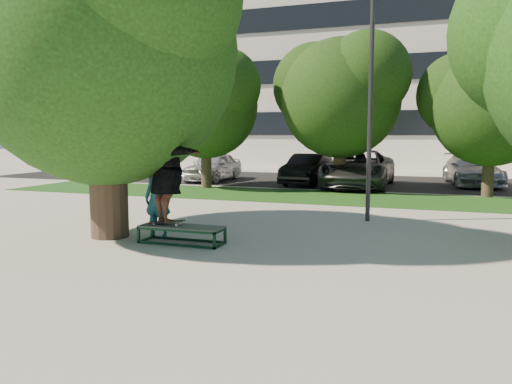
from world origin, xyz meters
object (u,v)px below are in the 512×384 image
at_px(bystander, 158,197).
at_px(car_silver_a, 213,167).
at_px(car_dark, 308,169).
at_px(grind_box, 182,235).
at_px(car_grey, 359,169).
at_px(lamppost, 370,101).
at_px(car_silver_b, 472,169).
at_px(tree_left, 103,35).

height_order(bystander, car_silver_a, bystander).
bearing_deg(car_silver_a, car_dark, -0.06).
relative_size(grind_box, car_grey, 0.31).
distance_m(lamppost, car_silver_b, 11.77).
height_order(car_grey, car_silver_b, car_grey).
height_order(grind_box, car_silver_a, car_silver_a).
distance_m(car_silver_a, car_grey, 7.16).
bearing_deg(lamppost, car_silver_a, 133.44).
xyz_separation_m(car_silver_a, car_grey, (7.14, -0.54, 0.10)).
xyz_separation_m(tree_left, car_grey, (3.87, 12.41, -3.62)).
bearing_deg(grind_box, tree_left, 174.70).
xyz_separation_m(tree_left, car_dark, (1.53, 12.84, -3.73)).
bearing_deg(lamppost, car_grey, 99.52).
xyz_separation_m(lamppost, grind_box, (-3.36, -4.08, -2.96)).
distance_m(tree_left, car_silver_a, 13.86).
height_order(grind_box, car_dark, car_dark).
bearing_deg(car_grey, grind_box, -98.51).
bearing_deg(tree_left, car_silver_a, 104.18).
relative_size(bystander, car_grey, 0.31).
bearing_deg(lamppost, car_dark, 112.82).
relative_size(bystander, car_silver_b, 0.37).
distance_m(bystander, car_dark, 12.66).
relative_size(lamppost, grind_box, 3.39).
bearing_deg(car_silver_b, tree_left, -128.02).
height_order(bystander, car_grey, bystander).
distance_m(grind_box, bystander, 1.11).
xyz_separation_m(grind_box, bystander, (-0.77, 0.37, 0.71)).
distance_m(tree_left, car_silver_b, 17.62).
relative_size(lamppost, car_dark, 1.45).
bearing_deg(car_silver_a, car_silver_b, 10.73).
height_order(lamppost, car_dark, lamppost).
xyz_separation_m(bystander, car_silver_b, (7.41, 14.74, -0.19)).
height_order(lamppost, bystander, lamppost).
height_order(car_silver_a, car_silver_b, car_silver_b).
bearing_deg(car_dark, tree_left, -92.99).
bearing_deg(car_silver_b, grind_box, -121.88).
bearing_deg(car_silver_a, tree_left, -74.60).
bearing_deg(bystander, car_dark, 92.16).
height_order(lamppost, car_silver_a, lamppost).
bearing_deg(car_silver_a, bystander, -69.58).
bearing_deg(tree_left, grind_box, -5.30).
relative_size(grind_box, car_dark, 0.43).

